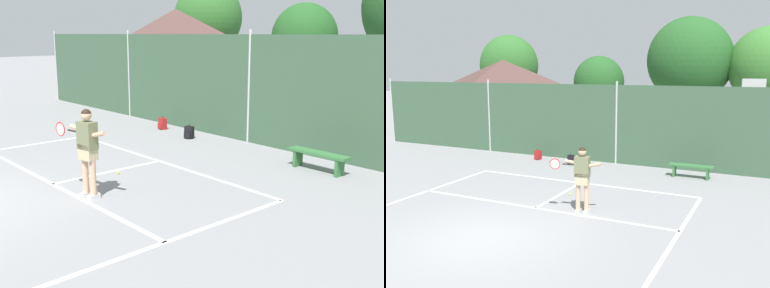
% 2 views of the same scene
% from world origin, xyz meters
% --- Properties ---
extents(ground_plane, '(120.00, 120.00, 0.00)m').
position_xyz_m(ground_plane, '(0.00, 0.00, 0.00)').
color(ground_plane, gray).
extents(court_markings, '(8.30, 11.10, 0.01)m').
position_xyz_m(court_markings, '(0.00, 0.65, 0.00)').
color(court_markings, white).
rests_on(court_markings, ground).
extents(chainlink_fence, '(26.09, 0.09, 3.44)m').
position_xyz_m(chainlink_fence, '(0.00, 9.00, 1.65)').
color(chainlink_fence, '#38563D').
rests_on(chainlink_fence, ground).
extents(basketball_hoop, '(0.90, 0.67, 3.55)m').
position_xyz_m(basketball_hoop, '(5.11, 10.90, 2.31)').
color(basketball_hoop, yellow).
rests_on(basketball_hoop, ground).
extents(clubhouse_building, '(6.84, 5.25, 4.47)m').
position_xyz_m(clubhouse_building, '(-8.57, 13.15, 2.32)').
color(clubhouse_building, silver).
rests_on(clubhouse_building, ground).
extents(treeline_backdrop, '(27.16, 4.49, 6.93)m').
position_xyz_m(treeline_backdrop, '(-0.17, 18.03, 4.04)').
color(treeline_backdrop, brown).
rests_on(treeline_backdrop, ground).
extents(tennis_player, '(1.41, 0.41, 1.85)m').
position_xyz_m(tennis_player, '(1.36, 2.65, 1.11)').
color(tennis_player, silver).
rests_on(tennis_player, ground).
extents(tennis_ball, '(0.07, 0.07, 0.07)m').
position_xyz_m(tennis_ball, '(0.32, 4.02, 0.03)').
color(tennis_ball, '#CCE033').
rests_on(tennis_ball, ground).
extents(backpack_red, '(0.29, 0.26, 0.46)m').
position_xyz_m(backpack_red, '(-3.36, 8.24, 0.19)').
color(backpack_red, maroon).
rests_on(backpack_red, ground).
extents(backpack_black, '(0.32, 0.30, 0.46)m').
position_xyz_m(backpack_black, '(-1.59, 7.94, 0.19)').
color(backpack_black, black).
rests_on(backpack_black, ground).
extents(courtside_bench, '(1.60, 0.36, 0.48)m').
position_xyz_m(courtside_bench, '(3.34, 7.86, 0.36)').
color(courtside_bench, '#336B38').
rests_on(courtside_bench, ground).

